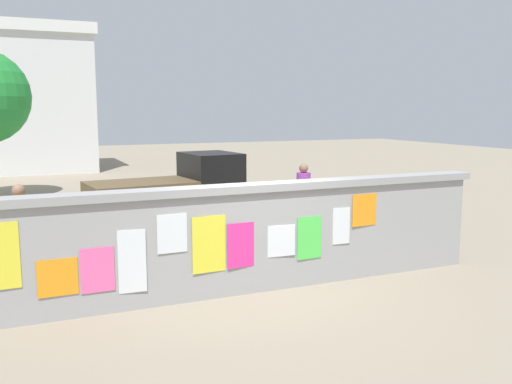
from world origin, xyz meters
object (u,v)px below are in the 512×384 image
Objects in this scene: motorcycle at (278,233)px; person_bystander at (303,190)px; person_walking at (20,220)px; auto_rickshaw_truck at (173,194)px; bicycle_near at (102,249)px.

person_bystander is at bearing 50.49° from motorcycle.
person_walking and person_bystander have the same top height.
person_walking is at bearing -144.73° from auto_rickshaw_truck.
auto_rickshaw_truck is 4.20m from person_walking.
person_walking is at bearing -168.56° from person_bystander.
motorcycle is at bearing -129.51° from person_bystander.
bicycle_near is 5.25m from person_bystander.
bicycle_near is (-2.07, -2.63, -0.54)m from auto_rickshaw_truck.
auto_rickshaw_truck reaches higher than bicycle_near.
person_bystander is (2.92, -1.14, 0.09)m from auto_rickshaw_truck.
motorcycle is 2.61m from person_bystander.
auto_rickshaw_truck reaches higher than person_bystander.
auto_rickshaw_truck is 2.31× the size of person_walking.
auto_rickshaw_truck is 3.40m from motorcycle.
motorcycle is at bearing -8.27° from person_walking.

